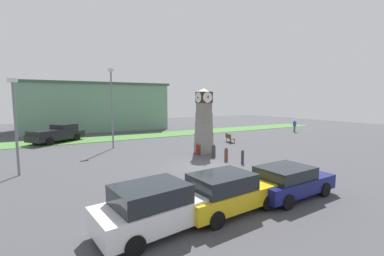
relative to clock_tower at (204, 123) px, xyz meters
name	(u,v)px	position (x,y,z in m)	size (l,w,h in m)	color
ground_plane	(207,167)	(-2.20, -3.87, -2.55)	(88.66, 88.66, 0.00)	#424247
clock_tower	(204,123)	(0.00, 0.00, 0.00)	(1.42, 1.38, 5.38)	slate
bollard_near_tower	(198,149)	(-0.81, -0.33, -2.11)	(0.27, 0.27, 0.88)	maroon
bollard_mid_row	(214,151)	(-0.22, -1.76, -2.04)	(0.31, 0.31, 1.00)	#333338
bollard_far_row	(226,154)	(-0.08, -3.17, -2.06)	(0.26, 0.26, 0.98)	brown
bollard_end_row	(242,157)	(0.38, -4.44, -2.06)	(0.20, 0.20, 0.97)	#333338
car_navy_sedan	(157,207)	(-8.29, -10.08, -1.72)	(4.49, 2.47, 1.65)	silver
car_near_tower	(226,192)	(-5.31, -10.03, -1.76)	(4.42, 2.24, 1.56)	gold
car_by_building	(288,181)	(-1.87, -10.16, -1.81)	(4.37, 2.24, 1.42)	navy
pickup_truck	(57,134)	(-10.46, 12.22, -1.62)	(5.70, 5.04, 1.85)	black
bench	(230,137)	(5.32, 3.29, -2.03)	(1.01, 1.69, 0.90)	brown
pedestrian_near_bench	(295,125)	(18.43, 5.63, -1.57)	(0.41, 0.25, 1.71)	#338C4C
street_lamp_near_road	(112,103)	(-6.10, 5.96, 1.57)	(0.50, 0.24, 7.24)	slate
street_lamp_far_side	(15,119)	(-12.91, -0.06, 0.76)	(0.50, 0.24, 5.66)	slate
warehouse_blue_far	(96,106)	(-4.57, 23.63, 0.89)	(20.57, 12.03, 6.88)	gray
grass_verge_far	(160,135)	(1.27, 12.39, -2.53)	(53.20, 4.61, 0.04)	#477A38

